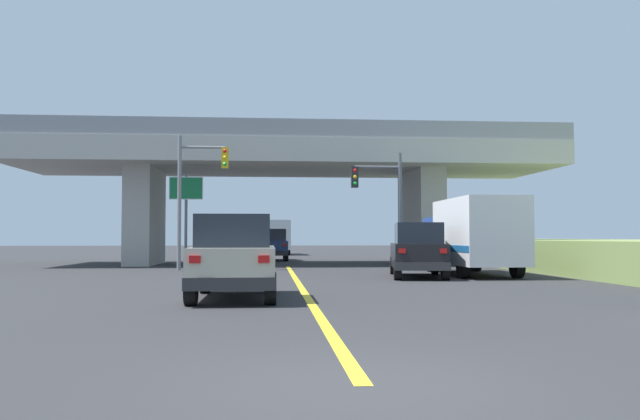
{
  "coord_description": "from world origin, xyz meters",
  "views": [
    {
      "loc": [
        -0.95,
        -6.5,
        1.5
      ],
      "look_at": [
        0.83,
        16.13,
        2.45
      ],
      "focal_mm": 36.31,
      "sensor_mm": 36.0,
      "label": 1
    }
  ],
  "objects_px": {
    "box_truck": "(473,235)",
    "semi_truck_distant": "(276,237)",
    "suv_lead": "(235,257)",
    "sedan_oncoming": "(273,245)",
    "traffic_signal_nearside": "(384,196)",
    "highway_sign": "(186,198)",
    "suv_crossing": "(418,250)",
    "traffic_signal_farside": "(195,185)"
  },
  "relations": [
    {
      "from": "semi_truck_distant",
      "to": "sedan_oncoming",
      "type": "bearing_deg",
      "value": -91.52
    },
    {
      "from": "traffic_signal_farside",
      "to": "semi_truck_distant",
      "type": "distance_m",
      "value": 26.24
    },
    {
      "from": "traffic_signal_nearside",
      "to": "semi_truck_distant",
      "type": "bearing_deg",
      "value": 99.97
    },
    {
      "from": "traffic_signal_farside",
      "to": "suv_lead",
      "type": "bearing_deg",
      "value": -79.58
    },
    {
      "from": "suv_lead",
      "to": "traffic_signal_nearside",
      "type": "xyz_separation_m",
      "value": [
        6.07,
        13.43,
        2.37
      ]
    },
    {
      "from": "sedan_oncoming",
      "to": "traffic_signal_farside",
      "type": "relative_size",
      "value": 0.75
    },
    {
      "from": "suv_crossing",
      "to": "traffic_signal_farside",
      "type": "distance_m",
      "value": 11.13
    },
    {
      "from": "sedan_oncoming",
      "to": "traffic_signal_nearside",
      "type": "bearing_deg",
      "value": -68.54
    },
    {
      "from": "suv_lead",
      "to": "box_truck",
      "type": "relative_size",
      "value": 0.62
    },
    {
      "from": "semi_truck_distant",
      "to": "traffic_signal_farside",
      "type": "bearing_deg",
      "value": -98.82
    },
    {
      "from": "suv_crossing",
      "to": "semi_truck_distant",
      "type": "height_order",
      "value": "semi_truck_distant"
    },
    {
      "from": "traffic_signal_farside",
      "to": "box_truck",
      "type": "bearing_deg",
      "value": -22.98
    },
    {
      "from": "box_truck",
      "to": "semi_truck_distant",
      "type": "bearing_deg",
      "value": 103.6
    },
    {
      "from": "sedan_oncoming",
      "to": "semi_truck_distant",
      "type": "bearing_deg",
      "value": 88.48
    },
    {
      "from": "suv_crossing",
      "to": "semi_truck_distant",
      "type": "xyz_separation_m",
      "value": [
        -4.94,
        31.79,
        0.53
      ]
    },
    {
      "from": "box_truck",
      "to": "highway_sign",
      "type": "distance_m",
      "value": 14.52
    },
    {
      "from": "suv_lead",
      "to": "semi_truck_distant",
      "type": "xyz_separation_m",
      "value": [
        1.44,
        39.79,
        0.53
      ]
    },
    {
      "from": "box_truck",
      "to": "highway_sign",
      "type": "height_order",
      "value": "highway_sign"
    },
    {
      "from": "suv_lead",
      "to": "traffic_signal_nearside",
      "type": "relative_size",
      "value": 0.81
    },
    {
      "from": "sedan_oncoming",
      "to": "traffic_signal_farside",
      "type": "xyz_separation_m",
      "value": [
        -3.64,
        -12.18,
        2.89
      ]
    },
    {
      "from": "traffic_signal_nearside",
      "to": "highway_sign",
      "type": "height_order",
      "value": "traffic_signal_nearside"
    },
    {
      "from": "suv_lead",
      "to": "sedan_oncoming",
      "type": "xyz_separation_m",
      "value": [
        1.08,
        26.13,
        0.0
      ]
    },
    {
      "from": "suv_crossing",
      "to": "box_truck",
      "type": "bearing_deg",
      "value": 32.96
    },
    {
      "from": "suv_crossing",
      "to": "traffic_signal_nearside",
      "type": "height_order",
      "value": "traffic_signal_nearside"
    },
    {
      "from": "suv_crossing",
      "to": "box_truck",
      "type": "height_order",
      "value": "box_truck"
    },
    {
      "from": "highway_sign",
      "to": "suv_crossing",
      "type": "bearing_deg",
      "value": -42.25
    },
    {
      "from": "suv_crossing",
      "to": "traffic_signal_nearside",
      "type": "xyz_separation_m",
      "value": [
        -0.31,
        5.43,
        2.36
      ]
    },
    {
      "from": "box_truck",
      "to": "sedan_oncoming",
      "type": "relative_size",
      "value": 1.51
    },
    {
      "from": "box_truck",
      "to": "sedan_oncoming",
      "type": "distance_m",
      "value": 18.72
    },
    {
      "from": "semi_truck_distant",
      "to": "suv_crossing",
      "type": "bearing_deg",
      "value": -81.17
    },
    {
      "from": "sedan_oncoming",
      "to": "traffic_signal_nearside",
      "type": "height_order",
      "value": "traffic_signal_nearside"
    },
    {
      "from": "sedan_oncoming",
      "to": "highway_sign",
      "type": "bearing_deg",
      "value": -115.19
    },
    {
      "from": "box_truck",
      "to": "semi_truck_distant",
      "type": "height_order",
      "value": "box_truck"
    },
    {
      "from": "suv_lead",
      "to": "semi_truck_distant",
      "type": "distance_m",
      "value": 39.82
    },
    {
      "from": "sedan_oncoming",
      "to": "traffic_signal_nearside",
      "type": "relative_size",
      "value": 0.86
    },
    {
      "from": "sedan_oncoming",
      "to": "highway_sign",
      "type": "relative_size",
      "value": 0.99
    },
    {
      "from": "traffic_signal_nearside",
      "to": "highway_sign",
      "type": "distance_m",
      "value": 9.97
    },
    {
      "from": "box_truck",
      "to": "highway_sign",
      "type": "relative_size",
      "value": 1.49
    },
    {
      "from": "highway_sign",
      "to": "semi_truck_distant",
      "type": "height_order",
      "value": "highway_sign"
    },
    {
      "from": "traffic_signal_farside",
      "to": "highway_sign",
      "type": "distance_m",
      "value": 2.97
    },
    {
      "from": "sedan_oncoming",
      "to": "semi_truck_distant",
      "type": "xyz_separation_m",
      "value": [
        0.36,
        13.65,
        0.53
      ]
    },
    {
      "from": "traffic_signal_nearside",
      "to": "traffic_signal_farside",
      "type": "bearing_deg",
      "value": 176.51
    }
  ]
}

